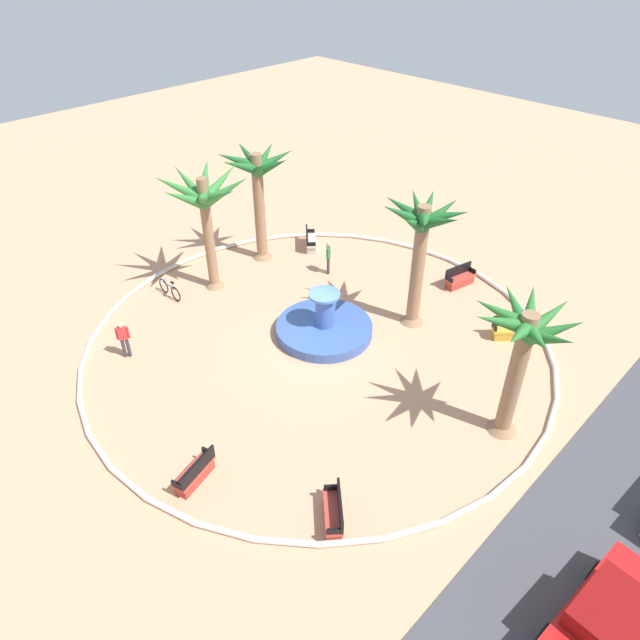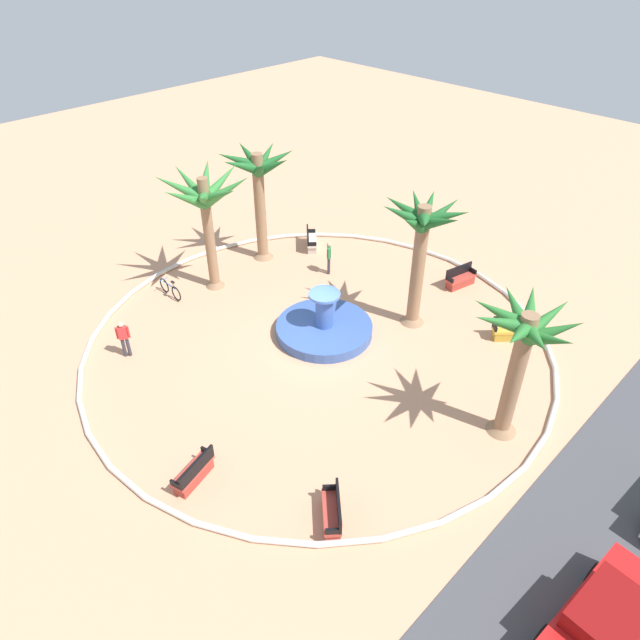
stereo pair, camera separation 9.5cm
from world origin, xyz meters
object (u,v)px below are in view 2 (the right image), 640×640
palm_tree_mid_plaza (205,202)px  palm_tree_far_side (259,182)px  bicycle_red_frame (170,289)px  bench_southeast (332,514)px  parked_car_second (606,622)px  palm_tree_near_fountain (523,344)px  bench_west (194,473)px  bench_southwest (511,332)px  person_cyclist_helmet (124,337)px  bench_north (311,242)px  fountain (324,328)px  bench_east (460,279)px  person_cyclist_photo (329,256)px  palm_tree_by_curb (422,236)px

palm_tree_mid_plaza → palm_tree_far_side: (-3.44, -0.49, -0.22)m
palm_tree_far_side → bicycle_red_frame: bearing=-2.4°
bench_southeast → parked_car_second: (-2.28, 7.03, 0.43)m
palm_tree_near_fountain → palm_tree_mid_plaza: 14.78m
bench_west → bench_southwest: (-13.78, 3.24, 0.00)m
person_cyclist_helmet → bench_southeast: bearing=91.5°
palm_tree_near_fountain → parked_car_second: size_ratio=1.26×
palm_tree_far_side → bench_north: palm_tree_far_side is taller
bench_southeast → bicycle_red_frame: bearing=-103.9°
fountain → palm_tree_mid_plaza: palm_tree_mid_plaza is taller
palm_tree_far_side → bench_southwest: (-2.88, 12.70, -3.75)m
bicycle_red_frame → person_cyclist_helmet: (3.71, 2.53, 0.56)m
bench_east → bicycle_red_frame: (10.35, -9.05, 0.04)m
palm_tree_near_fountain → bench_east: bearing=-137.5°
bench_east → person_cyclist_helmet: 15.51m
palm_tree_mid_plaza → person_cyclist_photo: size_ratio=3.37×
palm_tree_by_curb → parked_car_second: 14.22m
fountain → bicycle_red_frame: (3.02, -7.13, 0.08)m
bench_west → bench_north: 15.78m
palm_tree_near_fountain → palm_tree_mid_plaza: size_ratio=0.91×
bicycle_red_frame → parked_car_second: 20.88m
bench_east → person_cyclist_helmet: (14.06, -6.53, 0.60)m
parked_car_second → palm_tree_by_curb: bearing=-122.9°
palm_tree_far_side → fountain: bearing=70.4°
palm_tree_far_side → bench_southeast: size_ratio=3.80×
palm_tree_mid_plaza → bench_north: 7.14m
bench_north → person_cyclist_photo: size_ratio=0.89×
bench_southwest → bench_north: bearing=-88.0°
palm_tree_near_fountain → person_cyclist_photo: bearing=-106.0°
palm_tree_far_side → bench_east: 10.76m
palm_tree_by_curb → person_cyclist_helmet: bearing=-33.8°
palm_tree_near_fountain → parked_car_second: (4.52, 5.42, -3.04)m
bench_west → palm_tree_near_fountain: bearing=147.0°
bench_north → bench_southwest: same height
bicycle_red_frame → parked_car_second: parked_car_second is taller
palm_tree_by_curb → bench_north: 9.01m
palm_tree_mid_plaza → bench_southeast: palm_tree_mid_plaza is taller
palm_tree_by_curb → person_cyclist_photo: (-0.37, -5.49, -3.27)m
bench_southwest → palm_tree_near_fountain: bearing=26.7°
bench_west → person_cyclist_helmet: size_ratio=1.00×
bench_southwest → bicycle_red_frame: size_ratio=0.88×
bench_east → bench_southeast: 14.56m
palm_tree_mid_plaza → bicycle_red_frame: bearing=-19.4°
bench_southeast → bicycle_red_frame: bench_southeast is taller
palm_tree_by_curb → bench_east: 5.56m
palm_tree_far_side → bench_north: 4.61m
palm_tree_by_curb → palm_tree_mid_plaza: 9.58m
fountain → bench_west: bearing=16.9°
bicycle_red_frame → palm_tree_near_fountain: bearing=102.4°
bench_north → person_cyclist_photo: person_cyclist_photo is taller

